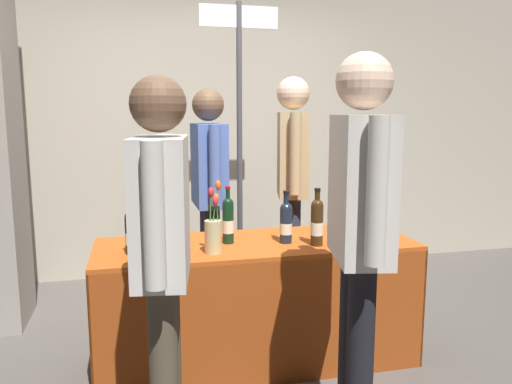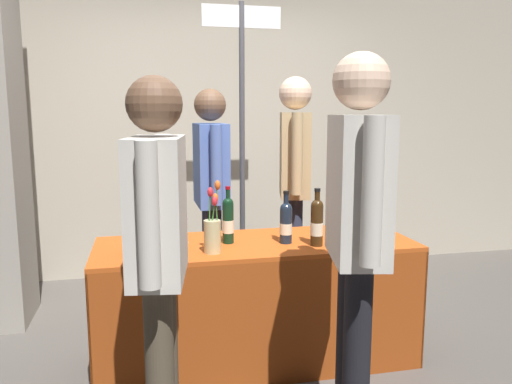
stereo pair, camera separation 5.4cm
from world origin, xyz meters
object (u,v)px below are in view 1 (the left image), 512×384
flower_vase (213,231)px  vendor_presenter (209,181)px  booth_signpost (239,119)px  taster_foreground_right (360,216)px  wine_glass_near_vendor (182,226)px  display_bottle_0 (317,221)px  featured_wine_bottle (286,222)px  tasting_table (256,279)px

flower_vase → vendor_presenter: vendor_presenter is taller
vendor_presenter → booth_signpost: (0.30, 0.33, 0.44)m
taster_foreground_right → wine_glass_near_vendor: bearing=48.5°
vendor_presenter → display_bottle_0: bearing=27.0°
display_bottle_0 → vendor_presenter: size_ratio=0.20×
booth_signpost → featured_wine_bottle: bearing=-88.4°
featured_wine_bottle → flower_vase: (-0.45, -0.11, -0.01)m
tasting_table → display_bottle_0: size_ratio=5.60×
featured_wine_bottle → flower_vase: 0.46m
booth_signpost → taster_foreground_right: bearing=-86.6°
flower_vase → taster_foreground_right: 0.89m
tasting_table → booth_signpost: (0.13, 1.10, 0.93)m
wine_glass_near_vendor → display_bottle_0: bearing=-17.0°
flower_vase → booth_signpost: bearing=72.0°
flower_vase → taster_foreground_right: (0.53, -0.69, 0.20)m
flower_vase → vendor_presenter: 0.96m
display_bottle_0 → booth_signpost: (-0.19, 1.25, 0.57)m
taster_foreground_right → featured_wine_bottle: bearing=18.6°
wine_glass_near_vendor → vendor_presenter: bearing=69.3°
flower_vase → featured_wine_bottle: bearing=14.4°
booth_signpost → flower_vase: bearing=-108.0°
tasting_table → flower_vase: 0.48m
tasting_table → flower_vase: flower_vase is taller
vendor_presenter → booth_signpost: 0.62m
display_bottle_0 → featured_wine_bottle: bearing=148.6°
vendor_presenter → booth_signpost: booth_signpost is taller
tasting_table → wine_glass_near_vendor: 0.54m
display_bottle_0 → taster_foreground_right: (-0.07, -0.71, 0.18)m
featured_wine_bottle → taster_foreground_right: bearing=-84.0°
display_bottle_0 → booth_signpost: 1.39m
featured_wine_bottle → vendor_presenter: bearing=111.5°
taster_foreground_right → booth_signpost: (-0.12, 1.96, 0.39)m
featured_wine_bottle → display_bottle_0: (0.16, -0.10, 0.01)m
wine_glass_near_vendor → flower_vase: size_ratio=0.37×
featured_wine_bottle → booth_signpost: size_ratio=0.13×
featured_wine_bottle → booth_signpost: booth_signpost is taller
flower_vase → vendor_presenter: bearing=82.8°
featured_wine_bottle → tasting_table: bearing=160.4°
wine_glass_near_vendor → booth_signpost: bearing=61.4°
featured_wine_bottle → vendor_presenter: (-0.33, 0.83, 0.14)m
tasting_table → vendor_presenter: (-0.16, 0.77, 0.49)m
featured_wine_bottle → vendor_presenter: vendor_presenter is taller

